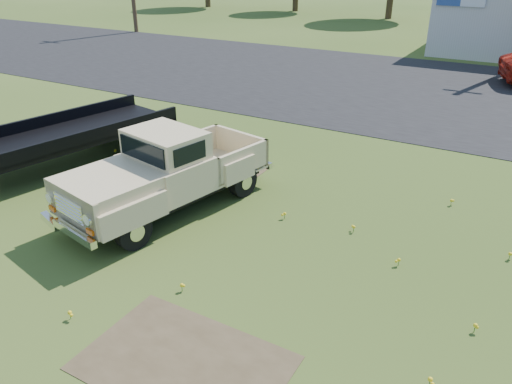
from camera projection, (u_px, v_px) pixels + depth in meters
ground at (214, 243)px, 10.39m from camera, size 140.00×140.00×0.00m
asphalt_lot at (405, 88)px, 22.09m from camera, size 90.00×14.00×0.02m
dirt_patch_a at (184, 363)px, 7.37m from camera, size 3.00×2.00×0.01m
dirt_patch_b at (226, 168)px, 14.01m from camera, size 2.20×1.60×0.01m
vintage_pickup_truck at (168, 171)px, 11.40m from camera, size 3.10×5.61×1.93m
flatbed_trailer at (66, 131)px, 14.05m from camera, size 3.59×7.05×1.84m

